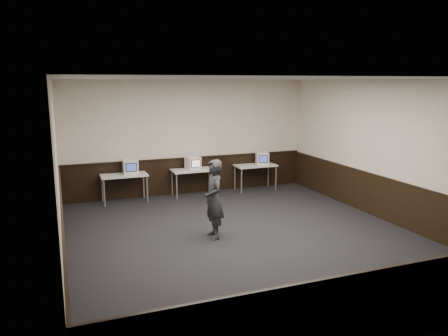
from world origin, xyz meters
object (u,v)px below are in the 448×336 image
object	(u,v)px
desk_left	(124,177)
desk_center	(193,172)
emac_left	(130,167)
emac_center	(193,163)
person	(214,199)
desk_right	(255,167)
emac_right	(262,159)

from	to	relation	value
desk_left	desk_center	xyz separation A→B (m)	(1.90, 0.00, 0.00)
desk_left	emac_left	bearing A→B (deg)	11.28
emac_left	emac_center	xyz separation A→B (m)	(1.71, -0.04, -0.01)
desk_left	person	distance (m)	3.60
desk_right	emac_left	xyz separation A→B (m)	(-3.62, 0.04, 0.26)
desk_left	person	size ratio (longest dim) A/B	0.74
desk_right	desk_center	bearing A→B (deg)	180.00
desk_center	person	world-z (taller)	person
emac_left	person	world-z (taller)	person
desk_right	person	size ratio (longest dim) A/B	0.74
desk_left	desk_center	world-z (taller)	same
desk_left	emac_center	distance (m)	1.90
emac_left	emac_center	distance (m)	1.71
desk_right	emac_right	size ratio (longest dim) A/B	2.60
emac_center	person	world-z (taller)	person
desk_center	desk_right	xyz separation A→B (m)	(1.90, 0.00, 0.00)
desk_left	emac_center	size ratio (longest dim) A/B	2.84
emac_left	desk_left	bearing A→B (deg)	-166.83
desk_right	person	distance (m)	4.18
person	emac_right	bearing A→B (deg)	143.20
desk_left	desk_center	size ratio (longest dim) A/B	1.00
emac_center	desk_right	bearing A→B (deg)	-7.23
emac_left	desk_right	bearing A→B (deg)	1.32
emac_left	emac_center	world-z (taller)	emac_left
emac_center	emac_right	world-z (taller)	emac_right
person	emac_center	bearing A→B (deg)	172.37
desk_center	emac_right	world-z (taller)	emac_right
emac_left	person	bearing A→B (deg)	-69.71
desk_center	emac_left	size ratio (longest dim) A/B	2.83
desk_center	desk_right	distance (m)	1.90
desk_right	emac_left	bearing A→B (deg)	179.43
emac_left	emac_right	distance (m)	3.82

